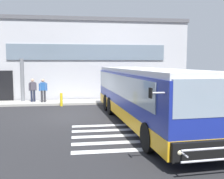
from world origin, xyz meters
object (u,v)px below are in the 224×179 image
(entry_support_column, at_px, (22,80))
(passenger_by_doorway, at_px, (43,89))
(bus_main_foreground, at_px, (145,97))
(passenger_near_column, at_px, (33,89))
(safety_bollard_yellow, at_px, (61,100))

(entry_support_column, relative_size, passenger_by_doorway, 1.87)
(entry_support_column, bearing_deg, passenger_by_doorway, -25.93)
(bus_main_foreground, bearing_deg, passenger_near_column, 131.63)
(entry_support_column, bearing_deg, bus_main_foreground, -46.80)
(passenger_by_doorway, bearing_deg, safety_bollard_yellow, -37.90)
(bus_main_foreground, relative_size, safety_bollard_yellow, 13.44)
(entry_support_column, height_order, passenger_near_column, entry_support_column)
(passenger_by_doorway, bearing_deg, bus_main_foreground, -50.78)
(bus_main_foreground, xyz_separation_m, safety_bollard_yellow, (-4.32, 5.89, -0.89))
(passenger_by_doorway, xyz_separation_m, safety_bollard_yellow, (1.33, -1.04, -0.63))
(entry_support_column, distance_m, bus_main_foreground, 10.56)
(entry_support_column, height_order, bus_main_foreground, entry_support_column)
(entry_support_column, relative_size, passenger_near_column, 1.87)
(bus_main_foreground, distance_m, passenger_near_column, 9.69)
(passenger_near_column, relative_size, passenger_by_doorway, 1.00)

